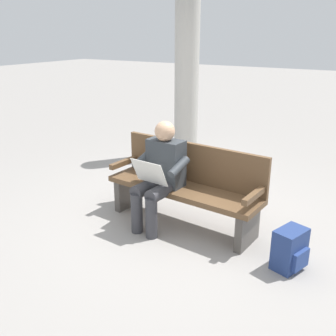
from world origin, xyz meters
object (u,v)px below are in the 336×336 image
Objects in this scene: backpack at (290,249)px; support_pillar at (187,66)px; person_seated at (160,172)px; bench_near at (186,184)px.

backpack is 0.13× the size of support_pillar.
support_pillar is (2.51, -2.60, 1.33)m from backpack.
person_seated is 1.55m from backpack.
bench_near is at bearing -128.93° from person_seated.
person_seated is at bearing -4.28° from backpack.
bench_near is 0.60× the size of support_pillar.
bench_near is 4.69× the size of backpack.
person_seated is 2.84m from support_pillar.
backpack is at bearing 134.08° from support_pillar.
bench_near is 1.55× the size of person_seated.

